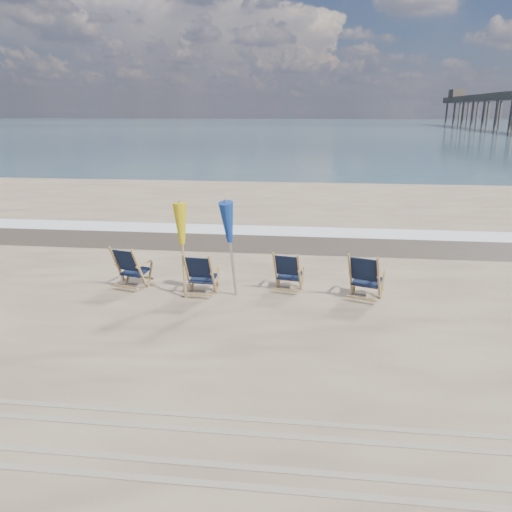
{
  "coord_description": "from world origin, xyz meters",
  "views": [
    {
      "loc": [
        1.19,
        -7.71,
        3.81
      ],
      "look_at": [
        0.0,
        2.2,
        0.9
      ],
      "focal_mm": 35.0,
      "sensor_mm": 36.0,
      "label": 1
    }
  ],
  "objects_px": {
    "beach_chair_0": "(139,269)",
    "umbrella_blue": "(231,225)",
    "umbrella_yellow": "(182,229)",
    "beach_chair_1": "(212,276)",
    "beach_chair_3": "(378,279)",
    "beach_chair_2": "(299,273)"
  },
  "relations": [
    {
      "from": "beach_chair_0",
      "to": "umbrella_yellow",
      "type": "xyz_separation_m",
      "value": [
        1.06,
        -0.22,
        0.97
      ]
    },
    {
      "from": "umbrella_yellow",
      "to": "umbrella_blue",
      "type": "bearing_deg",
      "value": 2.96
    },
    {
      "from": "beach_chair_2",
      "to": "beach_chair_3",
      "type": "bearing_deg",
      "value": 177.52
    },
    {
      "from": "beach_chair_0",
      "to": "beach_chair_3",
      "type": "distance_m",
      "value": 5.09
    },
    {
      "from": "beach_chair_2",
      "to": "umbrella_blue",
      "type": "xyz_separation_m",
      "value": [
        -1.39,
        -0.43,
        1.11
      ]
    },
    {
      "from": "beach_chair_3",
      "to": "umbrella_yellow",
      "type": "height_order",
      "value": "umbrella_yellow"
    },
    {
      "from": "beach_chair_1",
      "to": "umbrella_yellow",
      "type": "xyz_separation_m",
      "value": [
        -0.6,
        -0.03,
        0.99
      ]
    },
    {
      "from": "umbrella_blue",
      "to": "beach_chair_3",
      "type": "bearing_deg",
      "value": 1.06
    },
    {
      "from": "beach_chair_1",
      "to": "beach_chair_2",
      "type": "xyz_separation_m",
      "value": [
        1.8,
        0.46,
        -0.02
      ]
    },
    {
      "from": "beach_chair_1",
      "to": "beach_chair_2",
      "type": "height_order",
      "value": "beach_chair_1"
    },
    {
      "from": "beach_chair_2",
      "to": "beach_chair_1",
      "type": "bearing_deg",
      "value": 24.76
    },
    {
      "from": "beach_chair_0",
      "to": "umbrella_blue",
      "type": "xyz_separation_m",
      "value": [
        2.08,
        -0.17,
        1.07
      ]
    },
    {
      "from": "beach_chair_3",
      "to": "umbrella_blue",
      "type": "height_order",
      "value": "umbrella_blue"
    },
    {
      "from": "beach_chair_3",
      "to": "umbrella_yellow",
      "type": "distance_m",
      "value": 4.14
    },
    {
      "from": "beach_chair_0",
      "to": "umbrella_blue",
      "type": "relative_size",
      "value": 0.48
    },
    {
      "from": "beach_chair_2",
      "to": "beach_chair_0",
      "type": "bearing_deg",
      "value": 14.93
    },
    {
      "from": "beach_chair_0",
      "to": "beach_chair_3",
      "type": "bearing_deg",
      "value": -165.65
    },
    {
      "from": "beach_chair_2",
      "to": "umbrella_blue",
      "type": "height_order",
      "value": "umbrella_blue"
    },
    {
      "from": "umbrella_blue",
      "to": "umbrella_yellow",
      "type": "bearing_deg",
      "value": -177.04
    },
    {
      "from": "beach_chair_1",
      "to": "umbrella_yellow",
      "type": "distance_m",
      "value": 1.16
    },
    {
      "from": "beach_chair_3",
      "to": "beach_chair_0",
      "type": "bearing_deg",
      "value": 18.37
    },
    {
      "from": "umbrella_blue",
      "to": "beach_chair_1",
      "type": "bearing_deg",
      "value": -176.77
    }
  ]
}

